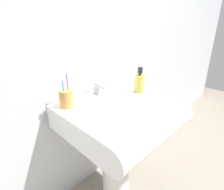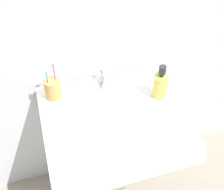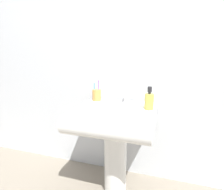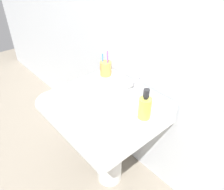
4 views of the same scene
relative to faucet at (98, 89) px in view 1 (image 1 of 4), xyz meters
name	(u,v)px [view 1 (image 1 of 4)]	position (x,y,z in m)	size (l,w,h in m)	color
wall_back	(80,17)	(-0.03, 0.10, 0.43)	(5.00, 0.05, 2.40)	silver
sink_pedestal	(116,163)	(-0.03, -0.20, -0.47)	(0.18, 0.18, 0.60)	white
sink_basin	(123,117)	(-0.03, -0.25, -0.10)	(0.60, 0.58, 0.14)	white
faucet	(98,89)	(0.00, 0.00, 0.00)	(0.05, 0.11, 0.07)	#B7B7BC
toothbrush_cup	(66,98)	(-0.25, -0.03, 0.02)	(0.08, 0.08, 0.20)	#D19347
soap_bottle	(139,83)	(0.22, -0.17, 0.03)	(0.07, 0.07, 0.17)	gold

